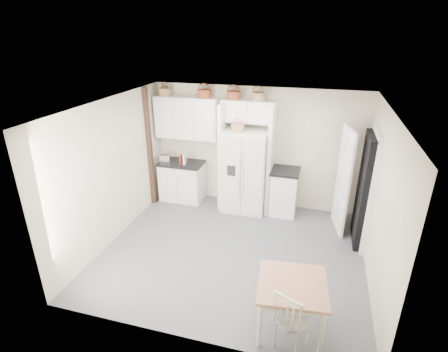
% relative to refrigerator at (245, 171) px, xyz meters
% --- Properties ---
extents(floor, '(4.50, 4.50, 0.00)m').
position_rel_refrigerator_xyz_m(floor, '(0.15, -1.63, -0.89)').
color(floor, '#4D4D52').
rests_on(floor, ground).
extents(ceiling, '(4.50, 4.50, 0.00)m').
position_rel_refrigerator_xyz_m(ceiling, '(0.15, -1.63, 1.71)').
color(ceiling, white).
rests_on(ceiling, wall_back).
extents(wall_back, '(4.50, 0.00, 4.50)m').
position_rel_refrigerator_xyz_m(wall_back, '(0.15, 0.37, 0.41)').
color(wall_back, '#B8B292').
rests_on(wall_back, floor).
extents(wall_left, '(0.00, 4.00, 4.00)m').
position_rel_refrigerator_xyz_m(wall_left, '(-2.10, -1.63, 0.41)').
color(wall_left, '#B8B292').
rests_on(wall_left, floor).
extents(wall_right, '(0.00, 4.00, 4.00)m').
position_rel_refrigerator_xyz_m(wall_right, '(2.40, -1.63, 0.41)').
color(wall_right, '#B8B292').
rests_on(wall_right, floor).
extents(refrigerator, '(0.92, 0.74, 1.77)m').
position_rel_refrigerator_xyz_m(refrigerator, '(0.00, 0.00, 0.00)').
color(refrigerator, silver).
rests_on(refrigerator, floor).
extents(base_cab_left, '(0.94, 0.59, 0.87)m').
position_rel_refrigerator_xyz_m(base_cab_left, '(-1.48, 0.07, -0.45)').
color(base_cab_left, silver).
rests_on(base_cab_left, floor).
extents(base_cab_right, '(0.53, 0.64, 0.94)m').
position_rel_refrigerator_xyz_m(base_cab_right, '(0.83, 0.07, -0.42)').
color(base_cab_right, silver).
rests_on(base_cab_right, floor).
extents(dining_table, '(0.94, 0.94, 0.72)m').
position_rel_refrigerator_xyz_m(dining_table, '(1.30, -3.08, -0.53)').
color(dining_table, '#9B603D').
rests_on(dining_table, floor).
extents(windsor_chair, '(0.54, 0.52, 0.86)m').
position_rel_refrigerator_xyz_m(windsor_chair, '(1.35, -3.38, -0.45)').
color(windsor_chair, silver).
rests_on(windsor_chair, floor).
extents(counter_left, '(0.98, 0.63, 0.04)m').
position_rel_refrigerator_xyz_m(counter_left, '(-1.48, 0.07, 0.00)').
color(counter_left, black).
rests_on(counter_left, base_cab_left).
extents(counter_right, '(0.58, 0.68, 0.04)m').
position_rel_refrigerator_xyz_m(counter_right, '(0.83, 0.07, 0.08)').
color(counter_right, black).
rests_on(counter_right, base_cab_right).
extents(toaster, '(0.26, 0.16, 0.18)m').
position_rel_refrigerator_xyz_m(toaster, '(-1.83, -0.04, 0.11)').
color(toaster, silver).
rests_on(toaster, counter_left).
extents(cookbook_red, '(0.04, 0.15, 0.21)m').
position_rel_refrigerator_xyz_m(cookbook_red, '(-1.44, -0.01, 0.13)').
color(cookbook_red, maroon).
rests_on(cookbook_red, counter_left).
extents(cookbook_cream, '(0.06, 0.17, 0.25)m').
position_rel_refrigerator_xyz_m(cookbook_cream, '(-1.37, -0.01, 0.15)').
color(cookbook_cream, silver).
rests_on(cookbook_cream, counter_left).
extents(basket_upper_a, '(0.28, 0.28, 0.16)m').
position_rel_refrigerator_xyz_m(basket_upper_a, '(-1.83, 0.20, 1.54)').
color(basket_upper_a, olive).
rests_on(basket_upper_a, upper_cabinet).
extents(basket_upper_c, '(0.29, 0.29, 0.17)m').
position_rel_refrigerator_xyz_m(basket_upper_c, '(-0.95, 0.20, 1.55)').
color(basket_upper_c, maroon).
rests_on(basket_upper_c, upper_cabinet).
extents(basket_bridge_a, '(0.29, 0.29, 0.16)m').
position_rel_refrigerator_xyz_m(basket_bridge_a, '(-0.32, 0.20, 1.54)').
color(basket_bridge_a, maroon).
rests_on(basket_bridge_a, bridge_cabinet).
extents(basket_bridge_b, '(0.28, 0.28, 0.16)m').
position_rel_refrigerator_xyz_m(basket_bridge_b, '(0.18, 0.20, 1.54)').
color(basket_bridge_b, olive).
rests_on(basket_bridge_b, bridge_cabinet).
extents(basket_fridge_a, '(0.26, 0.26, 0.14)m').
position_rel_refrigerator_xyz_m(basket_fridge_a, '(-0.16, -0.10, 0.96)').
color(basket_fridge_a, olive).
rests_on(basket_fridge_a, refrigerator).
extents(upper_cabinet, '(1.40, 0.34, 0.90)m').
position_rel_refrigerator_xyz_m(upper_cabinet, '(-1.35, 0.20, 1.01)').
color(upper_cabinet, silver).
rests_on(upper_cabinet, wall_back).
extents(bridge_cabinet, '(1.12, 0.34, 0.45)m').
position_rel_refrigerator_xyz_m(bridge_cabinet, '(0.00, 0.20, 1.24)').
color(bridge_cabinet, silver).
rests_on(bridge_cabinet, wall_back).
extents(fridge_panel_left, '(0.08, 0.60, 2.30)m').
position_rel_refrigerator_xyz_m(fridge_panel_left, '(-0.51, 0.07, 0.26)').
color(fridge_panel_left, silver).
rests_on(fridge_panel_left, floor).
extents(fridge_panel_right, '(0.08, 0.60, 2.30)m').
position_rel_refrigerator_xyz_m(fridge_panel_right, '(0.51, 0.07, 0.26)').
color(fridge_panel_right, silver).
rests_on(fridge_panel_right, floor).
extents(trim_post, '(0.09, 0.09, 2.60)m').
position_rel_refrigerator_xyz_m(trim_post, '(-2.05, -0.28, 0.41)').
color(trim_post, black).
rests_on(trim_post, floor).
extents(doorway_void, '(0.18, 0.85, 2.05)m').
position_rel_refrigerator_xyz_m(doorway_void, '(2.31, -0.63, 0.14)').
color(doorway_void, black).
rests_on(doorway_void, floor).
extents(door_slab, '(0.21, 0.79, 2.05)m').
position_rel_refrigerator_xyz_m(door_slab, '(1.95, -0.30, 0.14)').
color(door_slab, white).
rests_on(door_slab, floor).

